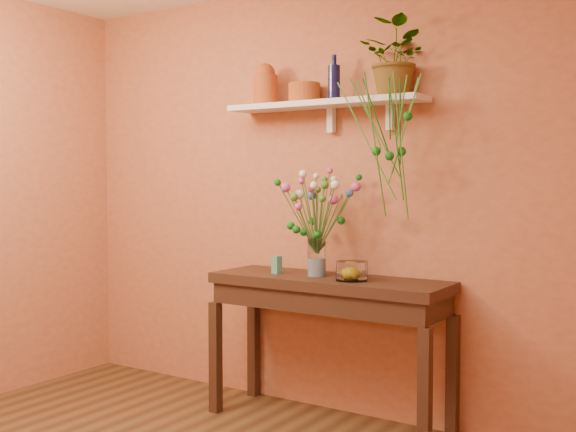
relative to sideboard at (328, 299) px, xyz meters
The scene contains 13 objects.
room 1.85m from the sideboard, 95.16° to the right, with size 4.04×4.04×2.70m.
sideboard is the anchor object (origin of this frame).
wall_shelf 1.17m from the sideboard, 127.05° to the left, with size 1.30×0.24×0.19m.
terracotta_jug 1.41m from the sideboard, 169.22° to the left, with size 0.16×0.16×0.26m.
terracotta_pot 1.28m from the sideboard, 151.62° to the left, with size 0.20×0.20×0.12m, color #BD4B20.
blue_bottle 1.30m from the sideboard, 104.76° to the left, with size 0.09×0.09×0.27m.
spider_plant 1.45m from the sideboard, 22.45° to the left, with size 0.39×0.34×0.43m, color #136715.
plant_fronds 1.02m from the sideboard, ahead, with size 0.54×0.44×0.79m.
glass_vase 0.24m from the sideboard, behind, with size 0.11×0.11×0.23m.
bouquet 0.59m from the sideboard, behind, with size 0.46×0.63×0.52m.
glass_bowl 0.26m from the sideboard, 15.80° to the right, with size 0.18×0.18×0.11m.
lemon 0.25m from the sideboard, 13.06° to the right, with size 0.07×0.07×0.07m, color yellow.
carton 0.39m from the sideboard, behind, with size 0.06×0.04×0.11m, color teal.
Camera 1 is at (2.23, -1.85, 1.46)m, focal length 43.94 mm.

